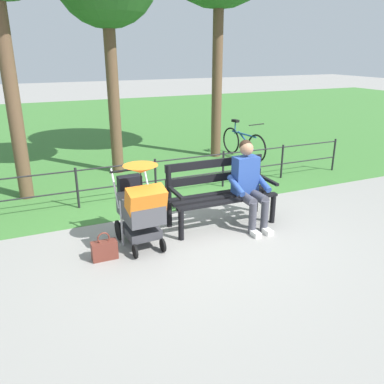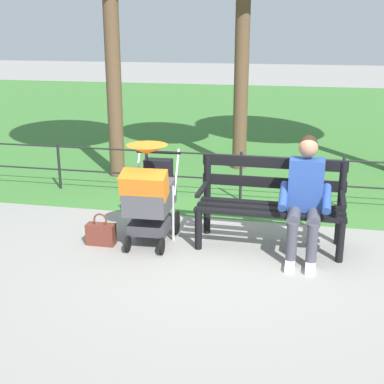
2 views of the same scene
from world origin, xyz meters
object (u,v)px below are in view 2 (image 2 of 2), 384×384
at_px(person_on_bench, 305,194).
at_px(handbag, 101,234).
at_px(stroller, 150,193).
at_px(park_bench, 271,199).

bearing_deg(person_on_bench, handbag, 5.00).
xyz_separation_m(stroller, handbag, (0.54, 0.15, -0.47)).
height_order(stroller, handbag, stroller).
xyz_separation_m(park_bench, person_on_bench, (-0.36, 0.22, 0.15)).
height_order(park_bench, person_on_bench, person_on_bench).
bearing_deg(park_bench, person_on_bench, 148.20).
relative_size(person_on_bench, handbag, 3.45).
xyz_separation_m(park_bench, handbag, (1.84, 0.42, -0.40)).
distance_m(park_bench, person_on_bench, 0.45).
xyz_separation_m(park_bench, stroller, (1.31, 0.26, 0.07)).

